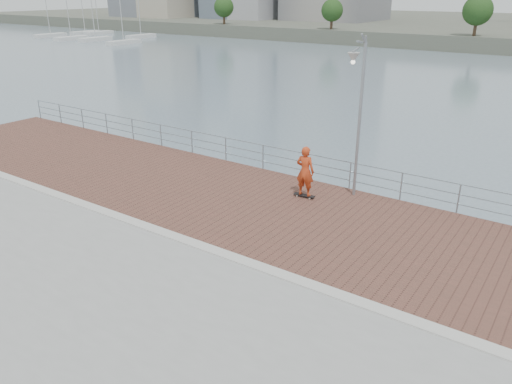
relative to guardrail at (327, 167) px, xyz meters
The scene contains 10 objects.
water 7.50m from the guardrail, 90.00° to the right, with size 400.00×400.00×0.00m, color slate.
seawall 12.12m from the guardrail, 90.00° to the right, with size 40.00×24.00×2.00m, color gray.
brick_lane 3.47m from the guardrail, 90.00° to the right, with size 40.00×6.80×0.02m, color brown.
curb 7.03m from the guardrail, 90.00° to the right, with size 40.00×0.40×0.06m, color #B7B5AD.
guardrail is the anchor object (origin of this frame).
street_lamp 3.76m from the guardrail, 32.37° to the right, with size 0.41×1.21×5.69m.
skateboard 1.89m from the guardrail, 89.90° to the right, with size 0.83×0.29×0.09m.
skateboarder 1.83m from the guardrail, 89.90° to the right, with size 0.70×0.46×1.92m, color #BC3B19.
shoreline_trees 70.50m from the guardrail, 96.27° to the left, with size 109.06×4.56×6.08m.
marina 95.39m from the guardrail, 146.91° to the left, with size 25.96×18.56×10.39m.
Camera 1 is at (8.41, -10.16, 7.32)m, focal length 35.00 mm.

